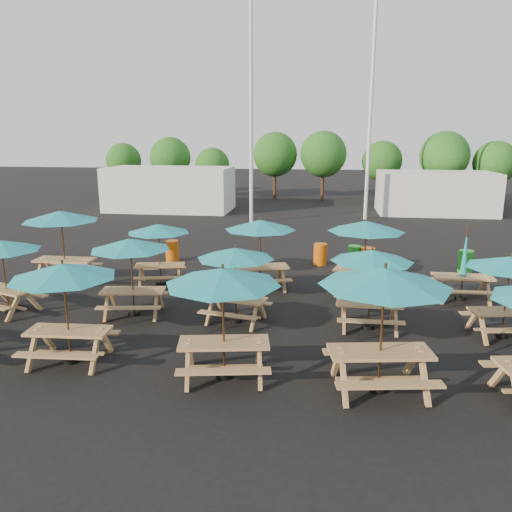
# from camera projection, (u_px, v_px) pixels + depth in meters

# --- Properties ---
(ground) EXTENTS (120.00, 120.00, 0.00)m
(ground) POSITION_uv_depth(u_px,v_px,m) (249.00, 304.00, 14.66)
(ground) COLOR black
(ground) RESTS_ON ground
(picnic_unit_1) EXTENTS (2.63, 2.63, 2.08)m
(picnic_unit_1) POSITION_uv_depth(u_px,v_px,m) (1.00, 249.00, 13.58)
(picnic_unit_1) COLOR #A37548
(picnic_unit_1) RESTS_ON ground
(picnic_unit_2) EXTENTS (2.50, 2.50, 2.47)m
(picnic_unit_2) POSITION_uv_depth(u_px,v_px,m) (61.00, 219.00, 16.30)
(picnic_unit_2) COLOR #A37548
(picnic_unit_2) RESTS_ON ground
(picnic_unit_3) EXTENTS (2.36, 2.36, 2.25)m
(picnic_unit_3) POSITION_uv_depth(u_px,v_px,m) (63.00, 275.00, 10.48)
(picnic_unit_3) COLOR #A37548
(picnic_unit_3) RESTS_ON ground
(picnic_unit_4) EXTENTS (2.45, 2.45, 2.18)m
(picnic_unit_4) POSITION_uv_depth(u_px,v_px,m) (130.00, 248.00, 13.35)
(picnic_unit_4) COLOR #A37548
(picnic_unit_4) RESTS_ON ground
(picnic_unit_5) EXTENTS (2.43, 2.43, 2.06)m
(picnic_unit_5) POSITION_uv_depth(u_px,v_px,m) (158.00, 231.00, 16.19)
(picnic_unit_5) COLOR #A37548
(picnic_unit_5) RESTS_ON ground
(picnic_unit_6) EXTENTS (2.68, 2.68, 2.34)m
(picnic_unit_6) POSITION_uv_depth(u_px,v_px,m) (223.00, 282.00, 9.78)
(picnic_unit_6) COLOR #A37548
(picnic_unit_6) RESTS_ON ground
(picnic_unit_7) EXTENTS (2.40, 2.40, 2.04)m
(picnic_unit_7) POSITION_uv_depth(u_px,v_px,m) (236.00, 257.00, 12.85)
(picnic_unit_7) COLOR #A37548
(picnic_unit_7) RESTS_ON ground
(picnic_unit_8) EXTENTS (2.82, 2.82, 2.28)m
(picnic_unit_8) POSITION_uv_depth(u_px,v_px,m) (260.00, 228.00, 15.67)
(picnic_unit_8) COLOR #A37548
(picnic_unit_8) RESTS_ON ground
(picnic_unit_9) EXTENTS (2.84, 2.84, 2.49)m
(picnic_unit_9) POSITION_uv_depth(u_px,v_px,m) (385.00, 283.00, 9.22)
(picnic_unit_9) COLOR #A37548
(picnic_unit_9) RESTS_ON ground
(picnic_unit_10) EXTENTS (2.08, 2.08, 2.09)m
(picnic_unit_10) POSITION_uv_depth(u_px,v_px,m) (372.00, 259.00, 12.41)
(picnic_unit_10) COLOR #A37548
(picnic_unit_10) RESTS_ON ground
(picnic_unit_11) EXTENTS (2.83, 2.83, 2.35)m
(picnic_unit_11) POSITION_uv_depth(u_px,v_px,m) (366.00, 230.00, 15.07)
(picnic_unit_11) COLOR #A37548
(picnic_unit_11) RESTS_ON ground
(picnic_unit_13) EXTENTS (2.34, 2.34, 2.06)m
(picnic_unit_13) POSITION_uv_depth(u_px,v_px,m) (510.00, 266.00, 11.88)
(picnic_unit_13) COLOR #A37548
(picnic_unit_13) RESTS_ON ground
(picnic_unit_14) EXTENTS (1.75, 1.53, 2.22)m
(picnic_unit_14) POSITION_uv_depth(u_px,v_px,m) (463.00, 270.00, 14.88)
(picnic_unit_14) COLOR #A37548
(picnic_unit_14) RESTS_ON ground
(waste_bin_0) EXTENTS (0.51, 0.51, 0.82)m
(waste_bin_0) POSITION_uv_depth(u_px,v_px,m) (172.00, 251.00, 19.57)
(waste_bin_0) COLOR #CB570B
(waste_bin_0) RESTS_ON ground
(waste_bin_1) EXTENTS (0.51, 0.51, 0.82)m
(waste_bin_1) POSITION_uv_depth(u_px,v_px,m) (320.00, 254.00, 19.03)
(waste_bin_1) COLOR #CB570B
(waste_bin_1) RESTS_ON ground
(waste_bin_2) EXTENTS (0.51, 0.51, 0.82)m
(waste_bin_2) POSITION_uv_depth(u_px,v_px,m) (354.00, 257.00, 18.66)
(waste_bin_2) COLOR #1B9620
(waste_bin_2) RESTS_ON ground
(waste_bin_3) EXTENTS (0.51, 0.51, 0.82)m
(waste_bin_3) POSITION_uv_depth(u_px,v_px,m) (368.00, 259.00, 18.35)
(waste_bin_3) COLOR #CB570B
(waste_bin_3) RESTS_ON ground
(waste_bin_4) EXTENTS (0.51, 0.51, 0.82)m
(waste_bin_4) POSITION_uv_depth(u_px,v_px,m) (465.00, 262.00, 17.92)
(waste_bin_4) COLOR #1B9620
(waste_bin_4) RESTS_ON ground
(mast_0) EXTENTS (0.20, 0.20, 12.00)m
(mast_0) POSITION_uv_depth(u_px,v_px,m) (251.00, 113.00, 26.98)
(mast_0) COLOR silver
(mast_0) RESTS_ON ground
(mast_1) EXTENTS (0.20, 0.20, 12.00)m
(mast_1) POSITION_uv_depth(u_px,v_px,m) (370.00, 114.00, 28.04)
(mast_1) COLOR silver
(mast_1) RESTS_ON ground
(event_tent_0) EXTENTS (8.00, 4.00, 2.80)m
(event_tent_0) POSITION_uv_depth(u_px,v_px,m) (170.00, 189.00, 32.72)
(event_tent_0) COLOR silver
(event_tent_0) RESTS_ON ground
(event_tent_1) EXTENTS (7.00, 4.00, 2.60)m
(event_tent_1) POSITION_uv_depth(u_px,v_px,m) (435.00, 193.00, 31.44)
(event_tent_1) COLOR silver
(event_tent_1) RESTS_ON ground
(tree_0) EXTENTS (2.80, 2.80, 4.24)m
(tree_0) POSITION_uv_depth(u_px,v_px,m) (124.00, 161.00, 40.17)
(tree_0) COLOR #382314
(tree_0) RESTS_ON ground
(tree_1) EXTENTS (3.11, 3.11, 4.72)m
(tree_1) POSITION_uv_depth(u_px,v_px,m) (170.00, 158.00, 38.22)
(tree_1) COLOR #382314
(tree_1) RESTS_ON ground
(tree_2) EXTENTS (2.59, 2.59, 3.93)m
(tree_2) POSITION_uv_depth(u_px,v_px,m) (213.00, 165.00, 37.66)
(tree_2) COLOR #382314
(tree_2) RESTS_ON ground
(tree_3) EXTENTS (3.36, 3.36, 5.09)m
(tree_3) POSITION_uv_depth(u_px,v_px,m) (275.00, 154.00, 37.88)
(tree_3) COLOR #382314
(tree_3) RESTS_ON ground
(tree_4) EXTENTS (3.41, 3.41, 5.17)m
(tree_4) POSITION_uv_depth(u_px,v_px,m) (323.00, 154.00, 36.94)
(tree_4) COLOR #382314
(tree_4) RESTS_ON ground
(tree_5) EXTENTS (2.94, 2.94, 4.45)m
(tree_5) POSITION_uv_depth(u_px,v_px,m) (382.00, 161.00, 36.88)
(tree_5) COLOR #382314
(tree_5) RESTS_ON ground
(tree_6) EXTENTS (3.38, 3.38, 5.13)m
(tree_6) POSITION_uv_depth(u_px,v_px,m) (444.00, 156.00, 34.52)
(tree_6) COLOR #382314
(tree_6) RESTS_ON ground
(tree_7) EXTENTS (2.95, 2.95, 4.48)m
(tree_7) POSITION_uv_depth(u_px,v_px,m) (495.00, 163.00, 34.20)
(tree_7) COLOR #382314
(tree_7) RESTS_ON ground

